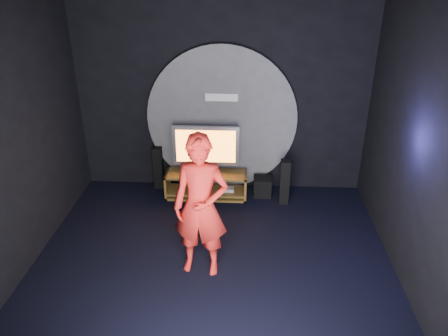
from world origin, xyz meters
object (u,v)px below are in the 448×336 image
(tv, at_px, (206,147))
(player, at_px, (201,207))
(media_console, at_px, (207,186))
(tower_speaker_left, at_px, (158,167))
(tower_speaker_right, at_px, (285,182))
(subwoofer, at_px, (262,186))

(tv, distance_m, player, 2.08)
(media_console, bearing_deg, tower_speaker_left, 161.66)
(tower_speaker_left, xyz_separation_m, tower_speaker_right, (2.26, -0.44, 0.00))
(tower_speaker_right, height_order, player, player)
(tv, bearing_deg, subwoofer, 1.30)
(tv, bearing_deg, tower_speaker_right, -8.82)
(tower_speaker_left, xyz_separation_m, subwoofer, (1.89, -0.21, -0.23))
(tower_speaker_left, bearing_deg, player, -66.04)
(subwoofer, xyz_separation_m, player, (-0.87, -2.09, 0.81))
(tv, xyz_separation_m, tower_speaker_left, (-0.90, 0.23, -0.52))
(tower_speaker_left, relative_size, subwoofer, 2.34)
(player, bearing_deg, media_console, 99.23)
(tv, relative_size, subwoofer, 3.36)
(tv, height_order, tower_speaker_right, tv)
(tv, distance_m, tower_speaker_right, 1.47)
(media_console, xyz_separation_m, tower_speaker_left, (-0.91, 0.30, 0.20))
(media_console, xyz_separation_m, tv, (-0.01, 0.07, 0.72))
(tv, distance_m, tower_speaker_left, 1.06)
(tower_speaker_left, height_order, tower_speaker_right, same)
(tv, bearing_deg, player, -86.52)
(tower_speaker_left, height_order, subwoofer, tower_speaker_left)
(tv, relative_size, tower_speaker_left, 1.44)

